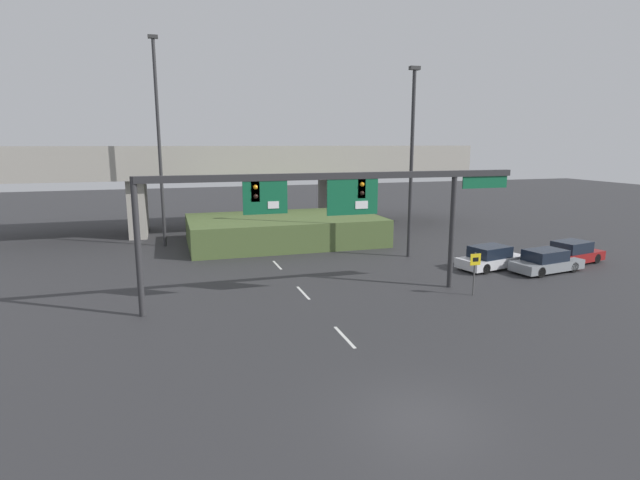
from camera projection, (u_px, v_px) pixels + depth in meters
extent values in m
plane|color=#2D2D30|center=(420.00, 418.00, 14.28)|extent=(160.00, 160.00, 0.00)
cube|color=silver|center=(344.00, 337.00, 20.22)|extent=(0.14, 2.40, 0.01)
cube|color=silver|center=(303.00, 293.00, 26.20)|extent=(0.14, 2.40, 0.01)
cube|color=silver|center=(277.00, 265.00, 32.18)|extent=(0.14, 2.40, 0.01)
cube|color=silver|center=(259.00, 246.00, 38.16)|extent=(0.14, 2.40, 0.01)
cylinder|color=#2D2D30|center=(138.00, 248.00, 22.09)|extent=(0.28, 0.28, 6.32)
cylinder|color=#2D2D30|center=(452.00, 230.00, 26.68)|extent=(0.28, 0.28, 6.32)
cube|color=#2D2D30|center=(342.00, 176.00, 24.30)|extent=(19.18, 0.32, 0.32)
cube|color=black|center=(255.00, 191.00, 23.17)|extent=(0.40, 0.28, 0.95)
sphere|color=orange|center=(255.00, 187.00, 22.97)|extent=(0.22, 0.22, 0.22)
sphere|color=black|center=(256.00, 196.00, 23.05)|extent=(0.22, 0.22, 0.22)
cube|color=black|center=(361.00, 188.00, 24.70)|extent=(0.40, 0.28, 0.95)
sphere|color=orange|center=(362.00, 184.00, 24.50)|extent=(0.22, 0.22, 0.22)
sphere|color=black|center=(362.00, 193.00, 24.58)|extent=(0.22, 0.22, 0.22)
cube|color=#115B38|center=(265.00, 198.00, 23.27)|extent=(2.11, 0.08, 1.55)
cube|color=white|center=(273.00, 205.00, 23.40)|extent=(0.53, 0.03, 0.34)
cube|color=#115B38|center=(353.00, 197.00, 24.55)|extent=(2.65, 0.08, 1.76)
cube|color=white|center=(362.00, 205.00, 24.71)|extent=(0.66, 0.03, 0.39)
cube|color=#115B38|center=(485.00, 182.00, 26.68)|extent=(2.73, 0.07, 0.64)
cylinder|color=#4C4C4C|center=(474.00, 274.00, 25.59)|extent=(0.08, 0.08, 2.26)
cube|color=yellow|center=(476.00, 259.00, 25.40)|extent=(0.60, 0.03, 0.60)
cube|color=black|center=(476.00, 260.00, 25.38)|extent=(0.33, 0.01, 0.21)
cylinder|color=#2D2D30|center=(411.00, 167.00, 33.45)|extent=(0.24, 0.24, 12.40)
cube|color=#333333|center=(415.00, 68.00, 32.24)|extent=(0.70, 0.36, 0.24)
cylinder|color=#2D2D30|center=(159.00, 146.00, 36.77)|extent=(0.24, 0.24, 15.04)
cube|color=#333333|center=(153.00, 37.00, 35.31)|extent=(0.70, 0.36, 0.24)
cube|color=#A39E93|center=(241.00, 166.00, 45.08)|extent=(42.29, 8.14, 1.80)
cube|color=#A39E93|center=(247.00, 151.00, 41.19)|extent=(42.29, 0.40, 0.90)
cube|color=#A39E93|center=(138.00, 206.00, 43.11)|extent=(1.40, 6.51, 4.83)
cube|color=#A39E93|center=(335.00, 199.00, 48.31)|extent=(1.40, 6.51, 4.83)
cube|color=#4C6033|center=(285.00, 230.00, 39.11)|extent=(14.72, 8.43, 2.09)
cube|color=silver|center=(491.00, 261.00, 31.28)|extent=(4.75, 2.76, 0.59)
cube|color=black|center=(490.00, 252.00, 31.08)|extent=(2.62, 2.12, 0.69)
cylinder|color=black|center=(496.00, 258.00, 32.67)|extent=(0.67, 0.35, 0.64)
cylinder|color=black|center=(517.00, 263.00, 31.28)|extent=(0.67, 0.35, 0.64)
cylinder|color=black|center=(465.00, 263.00, 31.34)|extent=(0.67, 0.35, 0.64)
cylinder|color=black|center=(485.00, 269.00, 29.95)|extent=(0.67, 0.35, 0.64)
cube|color=gray|center=(547.00, 265.00, 30.42)|extent=(4.78, 2.45, 0.56)
cube|color=black|center=(545.00, 255.00, 30.23)|extent=(2.58, 1.95, 0.67)
cylinder|color=black|center=(552.00, 262.00, 31.74)|extent=(0.67, 0.31, 0.64)
cylinder|color=black|center=(574.00, 267.00, 30.35)|extent=(0.67, 0.31, 0.64)
cylinder|color=black|center=(519.00, 266.00, 30.54)|extent=(0.67, 0.31, 0.64)
cylinder|color=black|center=(541.00, 272.00, 29.15)|extent=(0.67, 0.31, 0.64)
cube|color=maroon|center=(573.00, 256.00, 32.65)|extent=(4.54, 2.66, 0.61)
cube|color=black|center=(572.00, 247.00, 32.44)|extent=(2.50, 2.06, 0.71)
cylinder|color=black|center=(574.00, 254.00, 33.99)|extent=(0.67, 0.35, 0.64)
cylinder|color=black|center=(596.00, 258.00, 32.62)|extent=(0.67, 0.35, 0.64)
cylinder|color=black|center=(548.00, 258.00, 32.73)|extent=(0.67, 0.35, 0.64)
cylinder|color=black|center=(571.00, 263.00, 31.36)|extent=(0.67, 0.35, 0.64)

